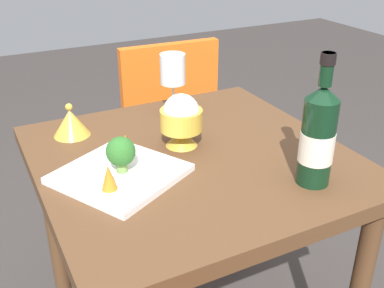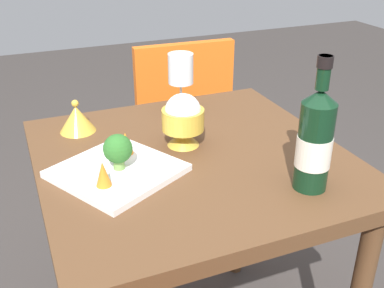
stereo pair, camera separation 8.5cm
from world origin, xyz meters
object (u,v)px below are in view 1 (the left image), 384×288
(rice_bowl_lid, at_px, (71,122))
(carrot_garnish_left, at_px, (126,145))
(chair_by_wall, at_px, (164,114))
(wine_glass, at_px, (173,71))
(carrot_garnish_right, at_px, (109,177))
(rice_bowl, at_px, (180,120))
(wine_bottle, at_px, (318,136))
(broccoli_floret, at_px, (121,152))
(serving_plate, at_px, (120,174))

(rice_bowl_lid, distance_m, carrot_garnish_left, 0.23)
(chair_by_wall, distance_m, carrot_garnish_left, 0.85)
(wine_glass, relative_size, rice_bowl_lid, 1.79)
(wine_glass, distance_m, carrot_garnish_right, 0.50)
(rice_bowl, bearing_deg, wine_bottle, 31.79)
(rice_bowl_lid, xyz_separation_m, carrot_garnish_left, (0.21, 0.08, 0.01))
(rice_bowl_lid, bearing_deg, rice_bowl, 50.96)
(wine_bottle, distance_m, carrot_garnish_right, 0.46)
(rice_bowl_lid, xyz_separation_m, broccoli_floret, (0.28, 0.05, 0.03))
(rice_bowl_lid, bearing_deg, carrot_garnish_left, 21.30)
(serving_plate, distance_m, carrot_garnish_right, 0.09)
(chair_by_wall, relative_size, broccoli_floret, 9.91)
(serving_plate, bearing_deg, rice_bowl_lid, -171.26)
(wine_bottle, bearing_deg, broccoli_floret, -119.62)
(wine_glass, bearing_deg, broccoli_floret, -41.42)
(rice_bowl, xyz_separation_m, carrot_garnish_left, (0.02, -0.16, -0.03))
(chair_by_wall, xyz_separation_m, wine_bottle, (0.98, -0.06, 0.33))
(broccoli_floret, distance_m, carrot_garnish_left, 0.08)
(wine_glass, xyz_separation_m, rice_bowl_lid, (0.03, -0.32, -0.09))
(rice_bowl, height_order, serving_plate, rice_bowl)
(rice_bowl_lid, xyz_separation_m, serving_plate, (0.28, 0.04, -0.03))
(rice_bowl_lid, relative_size, carrot_garnish_right, 1.71)
(carrot_garnish_left, xyz_separation_m, carrot_garnish_right, (0.13, -0.09, 0.00))
(rice_bowl_lid, xyz_separation_m, carrot_garnish_right, (0.34, -0.00, 0.01))
(wine_glass, bearing_deg, carrot_garnish_left, -44.65)
(wine_glass, height_order, serving_plate, wine_glass)
(serving_plate, relative_size, broccoli_floret, 3.95)
(chair_by_wall, bearing_deg, carrot_garnish_left, -117.61)
(rice_bowl, height_order, broccoli_floret, rice_bowl)
(chair_by_wall, xyz_separation_m, rice_bowl_lid, (0.49, -0.49, 0.25))
(wine_glass, distance_m, broccoli_floret, 0.42)
(carrot_garnish_left, distance_m, carrot_garnish_right, 0.16)
(wine_bottle, bearing_deg, carrot_garnish_right, -109.83)
(serving_plate, height_order, broccoli_floret, broccoli_floret)
(carrot_garnish_left, bearing_deg, carrot_garnish_right, -33.18)
(broccoli_floret, xyz_separation_m, carrot_garnish_left, (-0.07, 0.04, -0.02))
(wine_bottle, bearing_deg, wine_glass, -168.99)
(rice_bowl_lid, relative_size, carrot_garnish_left, 1.79)
(wine_glass, xyz_separation_m, carrot_garnish_left, (0.24, -0.24, -0.08))
(rice_bowl_lid, bearing_deg, serving_plate, 8.74)
(serving_plate, distance_m, broccoli_floret, 0.06)
(wine_glass, relative_size, broccoli_floret, 2.09)
(rice_bowl_lid, height_order, serving_plate, rice_bowl_lid)
(wine_bottle, xyz_separation_m, serving_plate, (-0.22, -0.38, -0.11))
(wine_glass, xyz_separation_m, rice_bowl, (0.22, -0.09, -0.05))
(rice_bowl, bearing_deg, carrot_garnish_right, -58.18)
(wine_bottle, relative_size, rice_bowl, 2.12)
(broccoli_floret, bearing_deg, carrot_garnish_right, -39.22)
(chair_by_wall, relative_size, wine_glass, 4.75)
(wine_bottle, relative_size, broccoli_floret, 3.50)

